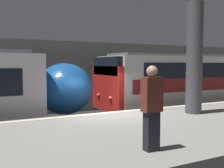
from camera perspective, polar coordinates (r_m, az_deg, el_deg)
ground_plane at (r=9.70m, az=-0.83°, el=-12.70°), size 120.00×120.00×0.00m
platform at (r=7.46m, az=7.82°, el=-13.46°), size 40.00×5.00×1.14m
station_rear_barrier at (r=15.53m, az=-11.57°, el=1.51°), size 50.00×0.15×4.20m
support_pillar_near at (r=9.52m, az=17.50°, el=5.33°), size 0.55×0.55×3.82m
person_waiting at (r=5.21m, az=8.63°, el=-4.78°), size 0.38×0.24×1.69m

